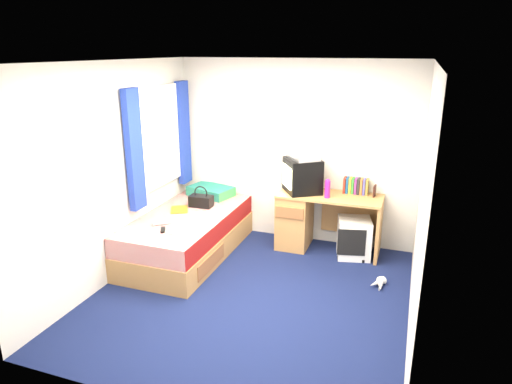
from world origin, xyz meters
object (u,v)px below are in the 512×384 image
(bed, at_px, (188,234))
(towel, at_px, (201,220))
(magazine, at_px, (179,210))
(storage_cube, at_px, (354,238))
(picture_frame, at_px, (375,191))
(white_heels, at_px, (379,284))
(remote_control, at_px, (163,230))
(crt_tv, at_px, (302,175))
(pillow, at_px, (211,191))
(vcr, at_px, (303,156))
(desk, at_px, (308,218))
(handbag, at_px, (201,201))
(pink_water_bottle, at_px, (327,189))
(colour_swatch_fan, at_px, (169,233))
(aerosol_can, at_px, (319,186))
(water_bottle, at_px, (161,222))

(bed, relative_size, towel, 7.07)
(magazine, bearing_deg, storage_cube, 14.17)
(picture_frame, height_order, white_heels, picture_frame)
(remote_control, bearing_deg, crt_tv, 16.16)
(pillow, relative_size, vcr, 1.44)
(storage_cube, xyz_separation_m, white_heels, (0.38, -0.71, -0.21))
(remote_control, bearing_deg, towel, 18.61)
(storage_cube, distance_m, magazine, 2.24)
(remote_control, bearing_deg, storage_cube, 1.97)
(picture_frame, bearing_deg, remote_control, -142.94)
(desk, xyz_separation_m, white_heels, (1.00, -0.80, -0.37))
(desk, distance_m, handbag, 1.41)
(pink_water_bottle, height_order, colour_swatch_fan, pink_water_bottle)
(desk, xyz_separation_m, aerosol_can, (0.11, 0.05, 0.43))
(white_heels, bearing_deg, picture_frame, 101.91)
(aerosol_can, xyz_separation_m, towel, (-1.18, -1.01, -0.25))
(magazine, distance_m, white_heels, 2.59)
(pillow, height_order, picture_frame, picture_frame)
(aerosol_can, height_order, white_heels, aerosol_can)
(vcr, bearing_deg, colour_swatch_fan, -79.28)
(water_bottle, distance_m, colour_swatch_fan, 0.29)
(handbag, relative_size, magazine, 1.08)
(desk, bearing_deg, storage_cube, -8.20)
(bed, xyz_separation_m, towel, (0.30, -0.23, 0.32))
(magazine, height_order, remote_control, remote_control)
(handbag, height_order, water_bottle, handbag)
(vcr, relative_size, towel, 1.47)
(crt_tv, xyz_separation_m, aerosol_can, (0.21, 0.05, -0.13))
(desk, bearing_deg, towel, -137.99)
(vcr, bearing_deg, desk, 49.48)
(vcr, bearing_deg, towel, -83.42)
(bed, height_order, crt_tv, crt_tv)
(white_heels, bearing_deg, pink_water_bottle, 137.93)
(pink_water_bottle, bearing_deg, handbag, -169.99)
(storage_cube, distance_m, remote_control, 2.35)
(water_bottle, bearing_deg, white_heels, 8.04)
(picture_frame, xyz_separation_m, handbag, (-2.14, -0.54, -0.20))
(remote_control, bearing_deg, white_heels, -17.42)
(towel, distance_m, colour_swatch_fan, 0.44)
(aerosol_can, relative_size, magazine, 0.65)
(picture_frame, bearing_deg, magazine, -158.31)
(towel, bearing_deg, picture_frame, 30.10)
(crt_tv, xyz_separation_m, colour_swatch_fan, (-1.18, -1.35, -0.42))
(pink_water_bottle, xyz_separation_m, magazine, (-1.80, -0.50, -0.31))
(picture_frame, bearing_deg, water_bottle, -147.13)
(aerosol_can, height_order, colour_swatch_fan, aerosol_can)
(pink_water_bottle, bearing_deg, towel, -147.94)
(magazine, bearing_deg, white_heels, -3.75)
(remote_control, bearing_deg, pink_water_bottle, 6.21)
(bed, bearing_deg, pillow, 93.02)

